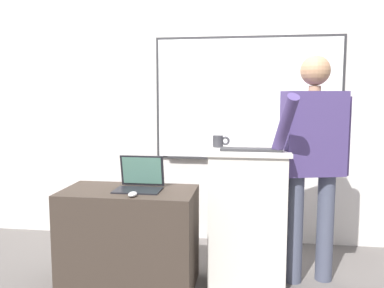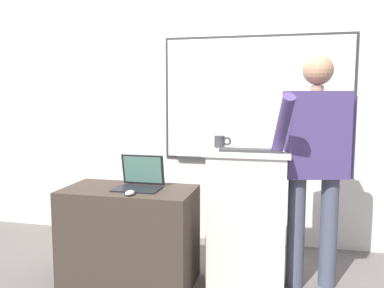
% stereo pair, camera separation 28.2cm
% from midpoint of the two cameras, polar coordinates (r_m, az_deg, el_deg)
% --- Properties ---
extents(back_wall, '(6.40, 0.17, 2.67)m').
position_cam_midpoint_polar(back_wall, '(4.04, 5.32, 5.21)').
color(back_wall, silver).
rests_on(back_wall, ground_plane).
extents(lectern_podium, '(0.63, 0.41, 1.04)m').
position_cam_midpoint_polar(lectern_podium, '(3.19, 10.32, -10.18)').
color(lectern_podium, beige).
rests_on(lectern_podium, ground_plane).
extents(side_desk, '(1.00, 0.53, 0.74)m').
position_cam_midpoint_polar(side_desk, '(3.22, -6.24, -12.72)').
color(side_desk, '#382D26').
rests_on(side_desk, ground_plane).
extents(person_presenter, '(0.63, 0.64, 1.74)m').
position_cam_midpoint_polar(person_presenter, '(3.16, 19.37, -1.33)').
color(person_presenter, '#474C60').
rests_on(person_presenter, ground_plane).
extents(laptop, '(0.34, 0.27, 0.25)m').
position_cam_midpoint_polar(laptop, '(3.12, -4.67, -4.74)').
color(laptop, black).
rests_on(laptop, side_desk).
extents(wireless_keyboard, '(0.45, 0.13, 0.02)m').
position_cam_midpoint_polar(wireless_keyboard, '(3.03, 10.84, -0.89)').
color(wireless_keyboard, '#2D2D30').
rests_on(wireless_keyboard, lectern_podium).
extents(computer_mouse_by_laptop, '(0.06, 0.10, 0.03)m').
position_cam_midpoint_polar(computer_mouse_by_laptop, '(2.91, -5.97, -6.87)').
color(computer_mouse_by_laptop, '#BCBCC1').
rests_on(computer_mouse_by_laptop, side_desk).
extents(coffee_mug, '(0.14, 0.08, 0.09)m').
position_cam_midpoint_polar(coffee_mug, '(3.22, 6.52, 0.33)').
color(coffee_mug, '#333338').
rests_on(coffee_mug, lectern_podium).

